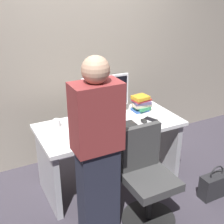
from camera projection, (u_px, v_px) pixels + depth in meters
The scene contains 13 objects.
ground_plane at pixel (110, 181), 3.48m from camera, with size 9.00×9.00×0.00m, color #3D3842.
wall_back at pixel (78, 39), 3.55m from camera, with size 6.40×0.10×3.00m, color #9E9384.
desk at pixel (110, 142), 3.27m from camera, with size 1.53×0.72×0.75m.
office_chair at pixel (147, 181), 2.79m from camera, with size 0.52×0.52×0.94m.
person_at_desk at pixel (97, 150), 2.51m from camera, with size 0.40×0.24×1.64m.
monitor at pixel (106, 94), 3.27m from camera, with size 0.54×0.15×0.46m.
keyboard at pixel (117, 127), 3.08m from camera, with size 0.43×0.13×0.02m, color #262626.
mouse at pixel (144, 121), 3.19m from camera, with size 0.06×0.10×0.03m, color black.
cup_near_keyboard at pixel (74, 131), 2.92m from camera, with size 0.08×0.08×0.09m, color white.
cup_by_monitor at pixel (57, 123), 3.09m from camera, with size 0.07×0.07×0.08m, color silver.
book_stack at pixel (141, 103), 3.45m from camera, with size 0.22×0.18×0.18m.
cell_phone at pixel (151, 119), 3.26m from camera, with size 0.07×0.14×0.01m, color black.
handbag at pixel (215, 185), 3.20m from camera, with size 0.34×0.14×0.38m.
Camera 1 is at (-1.29, -2.55, 2.14)m, focal length 48.10 mm.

